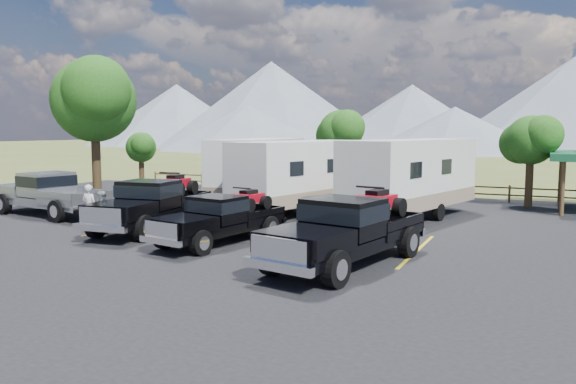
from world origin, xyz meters
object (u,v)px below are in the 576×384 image
at_px(tree_big_nw, 94,100).
at_px(rig_right, 348,229).
at_px(pickup_silver, 49,193).
at_px(person_a, 89,207).
at_px(trailer_right, 410,178).
at_px(person_b, 103,212).
at_px(rig_left, 153,203).
at_px(trailer_left, 258,170).
at_px(rig_center, 222,217).
at_px(trailer_center, 301,176).

distance_m(tree_big_nw, rig_right, 19.31).
xyz_separation_m(pickup_silver, person_a, (4.40, -2.01, -0.14)).
relative_size(trailer_right, person_a, 5.63).
distance_m(pickup_silver, person_b, 6.03).
bearing_deg(rig_left, pickup_silver, 165.73).
xyz_separation_m(person_a, person_b, (1.10, -0.45, -0.08)).
bearing_deg(trailer_left, rig_right, -56.84).
relative_size(tree_big_nw, rig_center, 1.34).
bearing_deg(trailer_right, person_b, -124.50).
relative_size(tree_big_nw, trailer_left, 0.78).
distance_m(trailer_right, person_b, 13.14).
bearing_deg(pickup_silver, trailer_right, 120.57).
xyz_separation_m(rig_center, trailer_right, (4.87, 8.11, 0.95)).
distance_m(rig_center, person_b, 5.16).
height_order(trailer_left, pickup_silver, trailer_left).
relative_size(rig_center, trailer_left, 0.58).
bearing_deg(rig_right, trailer_right, 103.46).
distance_m(trailer_left, pickup_silver, 10.49).
relative_size(rig_right, trailer_left, 0.69).
bearing_deg(person_b, trailer_center, 52.92).
bearing_deg(trailer_left, trailer_center, -39.14).
bearing_deg(trailer_right, rig_center, -105.60).
height_order(trailer_center, trailer_right, trailer_right).
xyz_separation_m(rig_right, person_a, (-11.37, 1.39, -0.17)).
xyz_separation_m(trailer_left, person_a, (-2.47, -9.90, -0.92)).
bearing_deg(person_b, person_a, 152.36).
height_order(tree_big_nw, rig_center, tree_big_nw).
relative_size(rig_right, pickup_silver, 1.01).
bearing_deg(rig_right, tree_big_nw, 167.34).
height_order(pickup_silver, person_b, pickup_silver).
distance_m(rig_center, person_a, 6.25).
distance_m(rig_left, pickup_silver, 6.85).
bearing_deg(trailer_center, pickup_silver, -138.20).
relative_size(pickup_silver, person_b, 4.24).
bearing_deg(rig_left, trailer_left, 83.52).
height_order(rig_left, trailer_center, trailer_center).
relative_size(trailer_right, person_b, 6.22).
relative_size(rig_center, person_a, 3.24).
bearing_deg(tree_big_nw, person_b, -45.35).
distance_m(rig_right, trailer_right, 9.42).
distance_m(rig_center, trailer_left, 10.75).
distance_m(rig_right, trailer_left, 14.39).
height_order(tree_big_nw, trailer_left, tree_big_nw).
xyz_separation_m(rig_center, person_a, (-6.25, 0.12, 0.00)).
relative_size(rig_center, pickup_silver, 0.84).
relative_size(rig_left, rig_center, 1.16).
height_order(trailer_left, person_a, trailer_left).
distance_m(tree_big_nw, rig_center, 14.41).
height_order(rig_center, pickup_silver, pickup_silver).
bearing_deg(rig_center, pickup_silver, 179.30).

